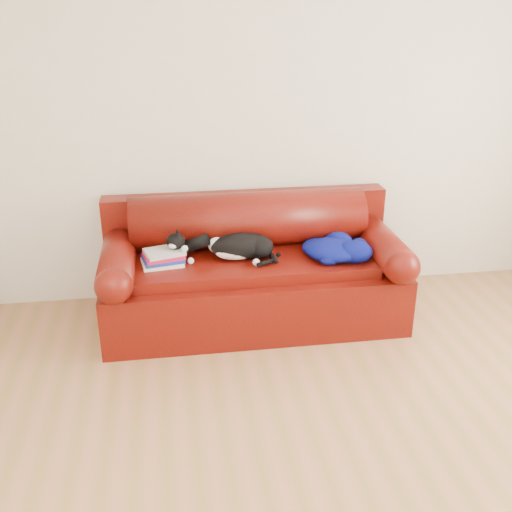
{
  "coord_description": "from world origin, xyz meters",
  "views": [
    {
      "loc": [
        -0.85,
        -2.34,
        2.16
      ],
      "look_at": [
        -0.29,
        1.35,
        0.56
      ],
      "focal_mm": 42.0,
      "sensor_mm": 36.0,
      "label": 1
    }
  ],
  "objects_px": {
    "cat": "(240,247)",
    "blanket": "(336,248)",
    "sofa_base": "(253,289)",
    "book_stack": "(163,257)"
  },
  "relations": [
    {
      "from": "book_stack",
      "to": "blanket",
      "type": "relative_size",
      "value": 0.6
    },
    {
      "from": "sofa_base",
      "to": "book_stack",
      "type": "bearing_deg",
      "value": -175.18
    },
    {
      "from": "sofa_base",
      "to": "cat",
      "type": "distance_m",
      "value": 0.36
    },
    {
      "from": "cat",
      "to": "blanket",
      "type": "xyz_separation_m",
      "value": [
        0.66,
        -0.08,
        -0.02
      ]
    },
    {
      "from": "sofa_base",
      "to": "blanket",
      "type": "xyz_separation_m",
      "value": [
        0.57,
        -0.11,
        0.33
      ]
    },
    {
      "from": "book_stack",
      "to": "cat",
      "type": "xyz_separation_m",
      "value": [
        0.53,
        0.02,
        0.04
      ]
    },
    {
      "from": "sofa_base",
      "to": "blanket",
      "type": "height_order",
      "value": "blanket"
    },
    {
      "from": "sofa_base",
      "to": "book_stack",
      "type": "distance_m",
      "value": 0.7
    },
    {
      "from": "cat",
      "to": "blanket",
      "type": "bearing_deg",
      "value": 12.68
    },
    {
      "from": "cat",
      "to": "blanket",
      "type": "relative_size",
      "value": 1.18
    }
  ]
}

